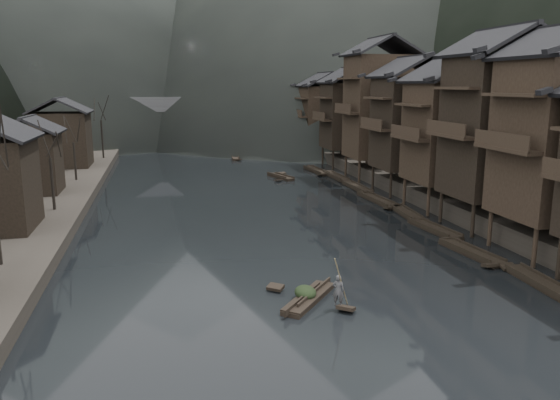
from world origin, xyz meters
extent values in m
plane|color=black|center=(0.00, 0.00, 0.00)|extent=(300.00, 300.00, 0.00)
cube|color=#2D2823|center=(35.00, 40.00, 0.90)|extent=(40.00, 200.00, 1.80)
cylinder|color=black|center=(14.20, -5.60, 1.30)|extent=(0.30, 0.30, 2.90)
cylinder|color=black|center=(14.20, -3.40, 1.30)|extent=(0.30, 0.30, 2.90)
cylinder|color=black|center=(14.20, 1.40, 1.30)|extent=(0.30, 0.30, 2.90)
cylinder|color=black|center=(16.95, 1.40, 1.30)|extent=(0.30, 0.30, 2.90)
cube|color=black|center=(13.30, -1.00, 7.21)|extent=(1.20, 5.70, 0.25)
cylinder|color=black|center=(14.20, 3.60, 1.30)|extent=(0.30, 0.30, 2.90)
cylinder|color=black|center=(14.20, 8.40, 1.30)|extent=(0.30, 0.30, 2.90)
cylinder|color=black|center=(16.95, 3.60, 1.30)|extent=(0.30, 0.30, 2.90)
cylinder|color=black|center=(16.95, 8.40, 1.30)|extent=(0.30, 0.30, 2.90)
cube|color=black|center=(17.30, 6.00, 7.96)|extent=(7.00, 6.00, 10.72)
cube|color=black|center=(13.30, 6.00, 7.43)|extent=(1.20, 5.70, 0.25)
cylinder|color=black|center=(14.20, 10.60, 1.30)|extent=(0.30, 0.30, 2.90)
cylinder|color=black|center=(14.20, 15.40, 1.30)|extent=(0.30, 0.30, 2.90)
cylinder|color=black|center=(16.95, 10.60, 1.30)|extent=(0.30, 0.30, 2.90)
cylinder|color=black|center=(16.95, 15.40, 1.30)|extent=(0.30, 0.30, 2.90)
cube|color=black|center=(17.30, 13.00, 7.01)|extent=(7.00, 6.00, 8.81)
cube|color=black|center=(13.30, 13.00, 6.57)|extent=(1.20, 5.70, 0.25)
cylinder|color=black|center=(14.20, 18.60, 1.30)|extent=(0.30, 0.30, 2.90)
cylinder|color=black|center=(14.20, 23.40, 1.30)|extent=(0.30, 0.30, 2.90)
cylinder|color=black|center=(16.95, 18.60, 1.30)|extent=(0.30, 0.30, 2.90)
cylinder|color=black|center=(16.95, 23.40, 1.30)|extent=(0.30, 0.30, 2.90)
cube|color=black|center=(17.30, 21.00, 7.26)|extent=(7.00, 6.00, 9.33)
cube|color=black|center=(13.30, 21.00, 6.80)|extent=(1.20, 5.70, 0.25)
cylinder|color=black|center=(14.20, 27.60, 1.30)|extent=(0.30, 0.30, 2.90)
cylinder|color=black|center=(14.20, 32.40, 1.30)|extent=(0.30, 0.30, 2.90)
cylinder|color=black|center=(16.95, 27.60, 1.30)|extent=(0.30, 0.30, 2.90)
cylinder|color=black|center=(16.95, 32.40, 1.30)|extent=(0.30, 0.30, 2.90)
cube|color=black|center=(17.30, 30.00, 8.57)|extent=(7.00, 6.00, 11.95)
cube|color=black|center=(13.30, 30.00, 7.98)|extent=(1.20, 5.70, 0.25)
cylinder|color=black|center=(14.20, 37.60, 1.30)|extent=(0.30, 0.30, 2.90)
cylinder|color=black|center=(14.20, 42.40, 1.30)|extent=(0.30, 0.30, 2.90)
cylinder|color=black|center=(16.95, 37.60, 1.30)|extent=(0.30, 0.30, 2.90)
cylinder|color=black|center=(16.95, 42.40, 1.30)|extent=(0.30, 0.30, 2.90)
cube|color=black|center=(17.30, 40.00, 7.00)|extent=(7.00, 6.00, 8.80)
cube|color=black|center=(13.30, 40.00, 6.56)|extent=(1.20, 5.70, 0.25)
cylinder|color=black|center=(14.20, 49.60, 1.30)|extent=(0.30, 0.30, 2.90)
cylinder|color=black|center=(14.20, 54.40, 1.30)|extent=(0.30, 0.30, 2.90)
cylinder|color=black|center=(16.95, 49.60, 1.30)|extent=(0.30, 0.30, 2.90)
cylinder|color=black|center=(16.95, 54.40, 1.30)|extent=(0.30, 0.30, 2.90)
cube|color=black|center=(17.30, 52.00, 6.76)|extent=(7.00, 6.00, 8.31)
cube|color=black|center=(13.30, 52.00, 6.34)|extent=(1.20, 5.70, 0.25)
cube|color=black|center=(-20.50, 24.00, 4.10)|extent=(5.00, 5.00, 5.80)
cube|color=black|center=(-20.50, 42.00, 4.60)|extent=(6.50, 6.50, 6.80)
cylinder|color=black|center=(-17.00, 1.29, 3.99)|extent=(0.24, 0.24, 5.58)
cylinder|color=black|center=(-17.00, 15.79, 3.37)|extent=(0.24, 0.24, 4.34)
cylinder|color=black|center=(-17.00, 30.77, 3.26)|extent=(0.24, 0.24, 4.12)
cylinder|color=black|center=(-17.00, 49.08, 3.86)|extent=(0.24, 0.24, 5.33)
cube|color=black|center=(12.47, -6.39, 0.15)|extent=(1.36, 6.02, 0.30)
cube|color=black|center=(12.47, -6.39, 0.33)|extent=(1.41, 5.90, 0.10)
cube|color=black|center=(12.34, -3.53, 0.29)|extent=(0.97, 0.78, 0.33)
cube|color=black|center=(11.79, -0.26, 0.15)|extent=(1.78, 5.89, 0.30)
cube|color=black|center=(11.79, -0.26, 0.33)|extent=(1.82, 5.78, 0.10)
cube|color=black|center=(12.12, 2.51, 0.29)|extent=(1.01, 0.82, 0.32)
cube|color=black|center=(11.46, -3.02, 0.29)|extent=(1.01, 0.82, 0.32)
cube|color=black|center=(12.27, 5.78, 0.15)|extent=(1.77, 6.11, 0.30)
cube|color=black|center=(12.27, 5.78, 0.33)|extent=(1.82, 5.99, 0.10)
cube|color=black|center=(12.59, 8.65, 0.29)|extent=(1.01, 0.85, 0.33)
cube|color=black|center=(11.94, 2.91, 0.29)|extent=(1.01, 0.85, 0.33)
cube|color=black|center=(12.49, 11.31, 0.15)|extent=(1.56, 5.88, 0.30)
cube|color=black|center=(12.49, 11.31, 0.33)|extent=(1.60, 5.77, 0.10)
cube|color=black|center=(12.27, 14.09, 0.29)|extent=(0.99, 0.79, 0.32)
cube|color=black|center=(12.71, 8.53, 0.29)|extent=(0.99, 0.79, 0.32)
cube|color=black|center=(12.13, 16.99, 0.15)|extent=(1.55, 7.40, 0.30)
cube|color=black|center=(12.13, 16.99, 0.33)|extent=(1.59, 7.25, 0.10)
cube|color=black|center=(12.34, 20.51, 0.29)|extent=(0.99, 0.95, 0.36)
cube|color=black|center=(11.91, 13.48, 0.29)|extent=(0.99, 0.95, 0.36)
cube|color=black|center=(12.51, 23.61, 0.15)|extent=(1.29, 6.85, 0.30)
cube|color=black|center=(12.51, 23.61, 0.33)|extent=(1.34, 6.71, 0.10)
cube|color=black|center=(12.59, 26.88, 0.29)|extent=(0.96, 0.86, 0.35)
cube|color=black|center=(12.42, 20.33, 0.29)|extent=(0.96, 0.86, 0.35)
cube|color=black|center=(12.50, 31.08, 0.15)|extent=(1.37, 6.77, 0.30)
cube|color=black|center=(12.50, 31.08, 0.33)|extent=(1.42, 6.64, 0.10)
cube|color=black|center=(12.63, 34.31, 0.29)|extent=(0.97, 0.86, 0.34)
cube|color=black|center=(12.37, 27.85, 0.29)|extent=(0.97, 0.86, 0.34)
cube|color=black|center=(11.43, 36.10, 0.15)|extent=(1.69, 7.00, 0.30)
cube|color=black|center=(11.43, 36.10, 0.33)|extent=(1.73, 6.87, 0.10)
cube|color=black|center=(11.71, 39.42, 0.29)|extent=(1.00, 0.93, 0.35)
cube|color=black|center=(11.14, 32.79, 0.29)|extent=(1.00, 0.93, 0.35)
cube|color=black|center=(5.84, 32.41, 0.15)|extent=(2.49, 5.00, 0.30)
cube|color=black|center=(5.84, 32.41, 0.33)|extent=(2.51, 4.93, 0.10)
cube|color=black|center=(6.58, 34.66, 0.29)|extent=(1.00, 0.85, 0.30)
cube|color=black|center=(5.10, 30.16, 0.29)|extent=(1.00, 0.85, 0.30)
cube|color=black|center=(2.80, 51.15, 0.15)|extent=(1.45, 5.12, 0.30)
cube|color=black|center=(2.80, 51.15, 0.33)|extent=(1.49, 5.02, 0.10)
cube|color=black|center=(2.58, 53.56, 0.29)|extent=(0.90, 0.70, 0.30)
cube|color=black|center=(3.02, 48.74, 0.29)|extent=(0.90, 0.70, 0.30)
cube|color=#4C4C4F|center=(0.00, 72.00, 7.20)|extent=(40.00, 6.00, 1.60)
cube|color=#4C4C4F|center=(0.00, 69.30, 8.50)|extent=(40.00, 0.50, 1.00)
cube|color=#4C4C4F|center=(0.00, 74.70, 8.50)|extent=(40.00, 0.50, 1.00)
cube|color=#4C4C4F|center=(-14.00, 72.00, 3.20)|extent=(3.20, 6.00, 6.40)
cube|color=#4C4C4F|center=(-4.50, 72.00, 3.20)|extent=(3.20, 6.00, 6.40)
cube|color=#4C4C4F|center=(4.50, 72.00, 3.20)|extent=(3.20, 6.00, 6.40)
cube|color=#4C4C4F|center=(14.00, 72.00, 3.20)|extent=(3.20, 6.00, 6.40)
cube|color=black|center=(-0.99, -5.66, 0.15)|extent=(3.80, 4.37, 0.30)
cube|color=black|center=(-0.99, -5.66, 0.33)|extent=(3.78, 4.33, 0.10)
cube|color=black|center=(-2.43, -3.87, 0.29)|extent=(1.06, 1.02, 0.30)
cube|color=black|center=(0.44, -7.44, 0.29)|extent=(1.06, 1.02, 0.30)
ellipsoid|color=black|center=(-1.14, -5.47, 0.78)|extent=(1.14, 1.50, 0.69)
imported|color=#4C4C4E|center=(0.14, -7.07, 1.27)|extent=(0.72, 0.63, 1.66)
cylinder|color=#8C7A51|center=(0.34, -7.07, 3.80)|extent=(1.40, 1.52, 3.40)
camera|label=1|loc=(-8.30, -31.85, 11.24)|focal=35.00mm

